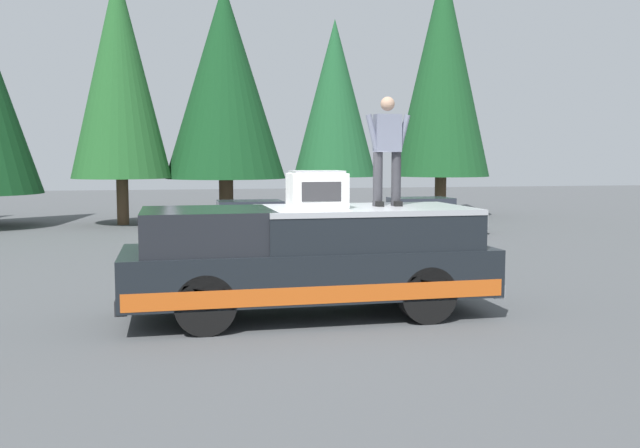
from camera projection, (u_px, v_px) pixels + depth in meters
name	position (u px, v px, depth m)	size (l,w,h in m)	color
ground_plane	(312.00, 318.00, 10.32)	(90.00, 90.00, 0.00)	#4C4F51
pickup_truck	(308.00, 259.00, 10.44)	(2.01, 5.54, 1.65)	black
compressor_unit	(317.00, 190.00, 10.27)	(0.65, 0.84, 0.56)	white
person_on_truck_bed	(387.00, 148.00, 10.65)	(0.29, 0.72, 1.69)	#333338
parked_car_grey	(418.00, 216.00, 21.87)	(1.64, 4.10, 1.16)	gray
parked_car_white	(247.00, 220.00, 20.32)	(1.64, 4.10, 1.16)	white
conifer_far_left	(442.00, 70.00, 28.46)	(3.98, 3.98, 10.52)	#4C3826
conifer_left	(335.00, 99.00, 26.95)	(3.26, 3.26, 7.81)	#4C3826
conifer_center_left	(225.00, 82.00, 26.02)	(4.57, 4.57, 8.99)	#4C3826
conifer_center_right	(119.00, 74.00, 24.53)	(3.54, 3.54, 9.19)	#4C3826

